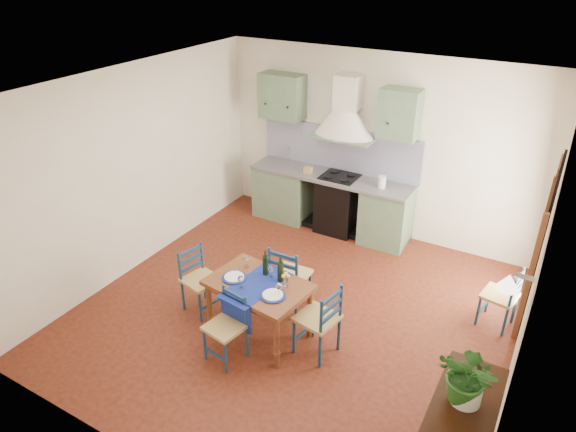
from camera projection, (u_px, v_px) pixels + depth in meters
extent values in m
plane|color=#41170D|center=(296.00, 312.00, 6.46)|extent=(5.00, 5.00, 0.00)
cube|color=white|center=(377.00, 147.00, 7.72)|extent=(5.00, 0.04, 2.80)
cube|color=slate|center=(284.00, 191.00, 8.57)|extent=(0.90, 0.60, 0.88)
cube|color=slate|center=(386.00, 217.00, 7.78)|extent=(0.70, 0.60, 0.88)
cube|color=black|center=(338.00, 205.00, 8.13)|extent=(0.60, 0.58, 0.88)
cube|color=gray|center=(331.00, 176.00, 7.98)|extent=(2.60, 0.64, 0.04)
cube|color=silver|center=(284.00, 166.00, 8.36)|extent=(0.45, 0.40, 0.03)
cylinder|color=silver|center=(289.00, 154.00, 8.42)|extent=(0.02, 0.02, 0.26)
cube|color=black|center=(340.00, 177.00, 7.90)|extent=(0.55, 0.48, 0.02)
cube|color=black|center=(330.00, 223.00, 8.42)|extent=(2.60, 0.50, 0.08)
cube|color=#090A53|center=(339.00, 149.00, 8.02)|extent=(2.65, 0.05, 0.68)
cube|color=slate|center=(282.00, 96.00, 7.98)|extent=(0.70, 0.34, 0.70)
cube|color=slate|center=(400.00, 114.00, 7.15)|extent=(0.55, 0.34, 0.70)
cone|color=silver|center=(344.00, 124.00, 7.56)|extent=(0.96, 0.96, 0.40)
cube|color=silver|center=(348.00, 92.00, 7.42)|extent=(0.36, 0.30, 0.50)
cube|color=white|center=(535.00, 276.00, 4.71)|extent=(0.04, 5.00, 2.80)
cube|color=black|center=(538.00, 257.00, 6.05)|extent=(0.03, 1.00, 1.65)
cylinder|color=black|center=(555.00, 194.00, 5.67)|extent=(0.03, 1.00, 1.00)
cube|color=brown|center=(529.00, 279.00, 5.65)|extent=(0.06, 0.06, 1.65)
cube|color=brown|center=(541.00, 237.00, 6.48)|extent=(0.06, 0.06, 1.65)
cube|color=brown|center=(541.00, 237.00, 6.16)|extent=(0.04, 0.55, 1.96)
cylinder|color=silver|center=(526.00, 277.00, 3.55)|extent=(0.15, 0.04, 0.04)
cone|color=#FFEDC6|center=(509.00, 282.00, 3.63)|extent=(0.16, 0.16, 0.12)
cube|color=white|center=(134.00, 171.00, 6.90)|extent=(0.04, 5.00, 2.80)
cube|color=white|center=(298.00, 89.00, 5.14)|extent=(5.00, 5.00, 0.01)
cube|color=brown|center=(259.00, 285.00, 5.79)|extent=(1.21, 0.89, 0.05)
cube|color=brown|center=(259.00, 290.00, 5.82)|extent=(1.09, 0.76, 0.08)
cylinder|color=brown|center=(210.00, 308.00, 6.00)|extent=(0.07, 0.07, 0.66)
cylinder|color=brown|center=(245.00, 283.00, 6.44)|extent=(0.07, 0.07, 0.66)
cylinder|color=brown|center=(277.00, 343.00, 5.47)|extent=(0.07, 0.07, 0.66)
cylinder|color=brown|center=(310.00, 313.00, 5.91)|extent=(0.07, 0.07, 0.66)
cube|color=navy|center=(256.00, 285.00, 5.74)|extent=(0.53, 0.89, 0.01)
cube|color=navy|center=(236.00, 314.00, 5.59)|extent=(0.42, 0.07, 0.38)
cylinder|color=navy|center=(234.00, 278.00, 5.85)|extent=(0.28, 0.28, 0.01)
cylinder|color=white|center=(234.00, 277.00, 5.85)|extent=(0.23, 0.23, 0.01)
cylinder|color=navy|center=(273.00, 296.00, 5.55)|extent=(0.28, 0.28, 0.01)
cylinder|color=white|center=(273.00, 295.00, 5.55)|extent=(0.23, 0.23, 0.01)
cylinder|color=black|center=(266.00, 263.00, 5.86)|extent=(0.07, 0.07, 0.32)
cylinder|color=black|center=(280.00, 269.00, 5.74)|extent=(0.07, 0.07, 0.32)
cylinder|color=white|center=(286.00, 282.00, 5.69)|extent=(0.05, 0.05, 0.10)
sphere|color=yellow|center=(286.00, 275.00, 5.65)|extent=(0.10, 0.10, 0.10)
cylinder|color=navy|center=(205.00, 344.00, 5.63)|extent=(0.03, 0.03, 0.42)
cylinder|color=navy|center=(225.00, 315.00, 5.76)|extent=(0.03, 0.03, 0.82)
cylinder|color=navy|center=(226.00, 358.00, 5.44)|extent=(0.03, 0.03, 0.42)
cylinder|color=navy|center=(247.00, 327.00, 5.57)|extent=(0.03, 0.03, 0.82)
cube|color=tan|center=(225.00, 327.00, 5.54)|extent=(0.44, 0.44, 0.04)
cube|color=navy|center=(235.00, 311.00, 5.60)|extent=(0.35, 0.08, 0.04)
cube|color=navy|center=(235.00, 303.00, 5.55)|extent=(0.35, 0.08, 0.04)
cube|color=navy|center=(234.00, 295.00, 5.50)|extent=(0.35, 0.08, 0.04)
cube|color=navy|center=(215.00, 354.00, 5.56)|extent=(0.33, 0.08, 0.02)
cylinder|color=navy|center=(310.00, 288.00, 6.51)|extent=(0.04, 0.04, 0.47)
cylinder|color=navy|center=(296.00, 289.00, 6.11)|extent=(0.04, 0.04, 0.92)
cylinder|color=navy|center=(285.00, 280.00, 6.66)|extent=(0.04, 0.04, 0.47)
cylinder|color=navy|center=(270.00, 280.00, 6.27)|extent=(0.04, 0.04, 0.92)
cube|color=tan|center=(290.00, 275.00, 6.32)|extent=(0.44, 0.44, 0.04)
cube|color=navy|center=(283.00, 274.00, 6.12)|extent=(0.39, 0.03, 0.05)
cube|color=navy|center=(283.00, 265.00, 6.06)|extent=(0.39, 0.03, 0.05)
cube|color=navy|center=(283.00, 256.00, 6.00)|extent=(0.39, 0.03, 0.05)
cube|color=navy|center=(297.00, 287.00, 6.61)|extent=(0.37, 0.04, 0.03)
cylinder|color=navy|center=(200.00, 307.00, 6.19)|extent=(0.03, 0.03, 0.43)
cylinder|color=navy|center=(181.00, 282.00, 6.30)|extent=(0.03, 0.03, 0.85)
cylinder|color=navy|center=(222.00, 295.00, 6.41)|extent=(0.03, 0.03, 0.43)
cylinder|color=navy|center=(203.00, 270.00, 6.52)|extent=(0.03, 0.03, 0.85)
cube|color=tan|center=(201.00, 280.00, 6.30)|extent=(0.47, 0.47, 0.04)
cube|color=navy|center=(191.00, 267.00, 6.34)|extent=(0.10, 0.35, 0.04)
cube|color=navy|center=(191.00, 259.00, 6.29)|extent=(0.10, 0.35, 0.04)
cube|color=navy|center=(190.00, 251.00, 6.24)|extent=(0.10, 0.35, 0.04)
cube|color=navy|center=(211.00, 304.00, 6.33)|extent=(0.10, 0.34, 0.02)
cylinder|color=navy|center=(313.00, 320.00, 5.95)|extent=(0.04, 0.04, 0.46)
cylinder|color=navy|center=(340.00, 318.00, 5.65)|extent=(0.04, 0.04, 0.90)
cylinder|color=navy|center=(294.00, 337.00, 5.71)|extent=(0.04, 0.04, 0.46)
cylinder|color=navy|center=(320.00, 335.00, 5.41)|extent=(0.04, 0.04, 0.90)
cube|color=tan|center=(317.00, 318.00, 5.62)|extent=(0.48, 0.48, 0.04)
cube|color=navy|center=(331.00, 316.00, 5.46)|extent=(0.09, 0.38, 0.04)
cube|color=navy|center=(331.00, 307.00, 5.40)|extent=(0.09, 0.38, 0.04)
cube|color=navy|center=(332.00, 297.00, 5.35)|extent=(0.09, 0.38, 0.04)
cube|color=navy|center=(304.00, 332.00, 5.86)|extent=(0.09, 0.36, 0.02)
cylinder|color=navy|center=(488.00, 299.00, 6.36)|extent=(0.03, 0.03, 0.41)
cylinder|color=navy|center=(518.00, 296.00, 6.09)|extent=(0.03, 0.03, 0.80)
cylinder|color=navy|center=(478.00, 311.00, 6.15)|extent=(0.03, 0.03, 0.41)
cylinder|color=navy|center=(508.00, 309.00, 5.87)|extent=(0.03, 0.03, 0.80)
cube|color=tan|center=(500.00, 295.00, 6.06)|extent=(0.43, 0.43, 0.04)
cube|color=navy|center=(515.00, 293.00, 5.92)|extent=(0.08, 0.34, 0.04)
cube|color=navy|center=(517.00, 285.00, 5.87)|extent=(0.08, 0.34, 0.04)
cube|color=navy|center=(519.00, 278.00, 5.82)|extent=(0.08, 0.34, 0.04)
cube|color=navy|center=(482.00, 308.00, 6.28)|extent=(0.08, 0.32, 0.02)
cube|color=black|center=(467.00, 404.00, 4.01)|extent=(0.50, 1.05, 0.04)
cube|color=brown|center=(437.00, 413.00, 4.50)|extent=(0.02, 0.38, 0.63)
cube|color=black|center=(443.00, 430.00, 4.83)|extent=(0.08, 0.08, 0.08)
imported|color=#235A1F|center=(470.00, 377.00, 3.89)|extent=(0.53, 0.48, 0.50)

